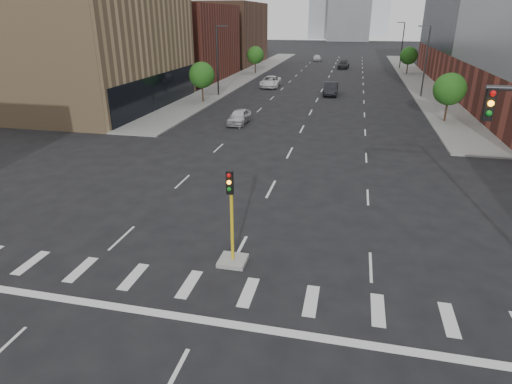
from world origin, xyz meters
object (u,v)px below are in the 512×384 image
(median_traffic_signal, at_px, (232,244))
(car_far_left, at_px, (271,82))
(car_mid_right, at_px, (331,89))
(car_deep_right, at_px, (344,65))
(car_near_left, at_px, (239,117))
(car_distant, at_px, (317,58))

(median_traffic_signal, xyz_separation_m, car_far_left, (-8.02, 50.44, -0.15))
(car_mid_right, distance_m, car_deep_right, 33.49)
(car_near_left, bearing_deg, car_distant, 89.08)
(car_distant, bearing_deg, median_traffic_signal, -96.83)
(median_traffic_signal, relative_size, car_distant, 0.99)
(car_far_left, bearing_deg, car_near_left, -88.58)
(car_mid_right, xyz_separation_m, car_deep_right, (0.55, 33.48, -0.11))
(median_traffic_signal, distance_m, car_near_left, 26.64)
(median_traffic_signal, distance_m, car_deep_right, 78.69)
(car_far_left, distance_m, car_distant, 43.24)
(median_traffic_signal, xyz_separation_m, car_mid_right, (1.50, 45.19, -0.11))
(car_mid_right, relative_size, car_deep_right, 1.01)
(car_near_left, xyz_separation_m, car_deep_right, (8.58, 52.84, 0.00))
(median_traffic_signal, height_order, car_far_left, median_traffic_signal)
(car_near_left, height_order, car_far_left, car_far_left)
(median_traffic_signal, height_order, car_distant, median_traffic_signal)
(car_deep_right, bearing_deg, car_distant, 119.08)
(car_near_left, xyz_separation_m, car_far_left, (-1.49, 24.62, 0.08))
(car_far_left, bearing_deg, car_distant, 83.69)
(car_distant, bearing_deg, car_mid_right, -92.34)
(car_deep_right, bearing_deg, median_traffic_signal, -87.14)
(car_near_left, relative_size, car_mid_right, 0.84)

